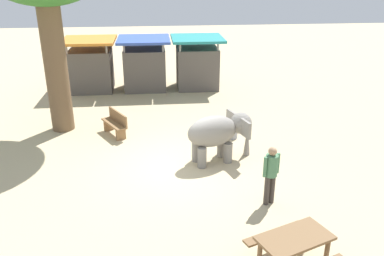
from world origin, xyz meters
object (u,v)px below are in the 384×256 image
Objects in this scene: wooden_bench at (116,123)px; picnic_table_near at (294,245)px; market_stall_orange at (91,68)px; market_stall_blue at (145,66)px; feed_bucket at (232,134)px; person_handler at (271,171)px; elephant at (219,132)px; market_stall_teal at (197,65)px.

picnic_table_near is (4.15, -7.41, 0.12)m from wooden_bench.
wooden_bench is 0.56× the size of market_stall_orange.
market_stall_blue is (-3.12, 13.19, 0.55)m from picnic_table_near.
person_handler is at bearing -88.17° from feed_bucket.
market_stall_orange is (-4.98, 8.19, 0.16)m from elephant.
wooden_bench is 6.85m from market_stall_teal.
picnic_table_near is at bearing -90.41° from feed_bucket.
elephant is at bearing -4.74° from person_handler.
picnic_table_near is 13.21m from market_stall_teal.
market_stall_blue is at bearing -39.35° from wooden_bench.
market_stall_blue is 7.00× the size of feed_bucket.
person_handler is at bearing -87.52° from elephant.
market_stall_orange and market_stall_blue have the same top height.
picnic_table_near is 0.77× the size of market_stall_teal.
market_stall_teal is at bearing -20.65° from person_handler.
person_handler is at bearing -72.93° from market_stall_blue.
wooden_bench reaches higher than feed_bucket.
feed_bucket is at bearing -63.98° from market_stall_blue.
person_handler is 2.45m from picnic_table_near.
market_stall_teal reaches higher than wooden_bench.
wooden_bench is 6.02m from market_stall_orange.
picnic_table_near is 13.56m from market_stall_blue.
market_stall_blue reaches higher than elephant.
market_stall_teal reaches higher than elephant.
person_handler is 4.50× the size of feed_bucket.
market_stall_teal is at bearing 95.01° from feed_bucket.
person_handler is 4.35m from feed_bucket.
person_handler is 1.14× the size of wooden_bench.
picnic_table_near is 14.38m from market_stall_orange.
elephant is 1.56× the size of wooden_bench.
market_stall_orange is at bearing 4.34° from person_handler.
person_handler is at bearing -168.36° from wooden_bench.
wooden_bench is at bearing 16.50° from person_handler.
wooden_bench is at bearing 127.50° from elephant.
person_handler is at bearing -86.25° from market_stall_teal.
person_handler is (0.92, -2.58, -0.03)m from elephant.
person_handler is 12.28m from market_stall_orange.
elephant is at bearing -154.59° from wooden_bench.
market_stall_teal is at bearing 0.00° from market_stall_blue.
feed_bucket is (0.05, 6.69, -0.43)m from picnic_table_near.
market_stall_teal reaches higher than person_handler.
market_stall_blue is at bearing 116.02° from feed_bucket.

